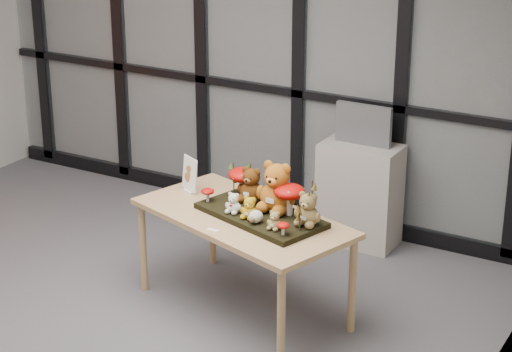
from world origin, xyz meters
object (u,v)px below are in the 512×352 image
Objects in this scene: display_table at (243,225)px; plush_cream_hedgehog at (256,216)px; bear_white_bow at (234,202)px; bear_small_yellow at (250,206)px; diorama_tray at (261,215)px; cabinet at (360,194)px; bear_tan_back at (308,207)px; mushroom_front_left at (208,194)px; mushroom_back_left at (243,181)px; mushroom_front_right at (283,228)px; bear_brown_medium at (251,183)px; sign_holder at (190,176)px; bear_beige_small at (275,219)px; bear_pooh_yellow at (277,184)px; monitor at (364,125)px; mushroom_back_right at (289,198)px.

plush_cream_hedgehog is at bearing -20.07° from display_table.
bear_small_yellow is at bearing 5.69° from bear_white_bow.
cabinet is at bearing 102.72° from diorama_tray.
cabinet is at bearing 97.02° from bear_white_bow.
bear_tan_back is at bearing 41.55° from plush_cream_hedgehog.
mushroom_back_left is at bearing 50.26° from mushroom_front_left.
mushroom_front_right is (0.23, -0.08, -0.00)m from plush_cream_hedgehog.
cabinet is at bearing 97.81° from display_table.
cabinet is at bearing 69.42° from mushroom_front_left.
bear_brown_medium is 1.05× the size of sign_holder.
bear_tan_back is (0.46, 0.00, 0.22)m from display_table.
bear_tan_back is at bearing 65.68° from bear_beige_small.
plush_cream_hedgehog is (-0.15, 0.03, -0.02)m from bear_beige_small.
bear_tan_back is (0.34, -0.02, 0.14)m from diorama_tray.
bear_white_bow is at bearing -124.84° from bear_pooh_yellow.
diorama_tray reaches higher than display_table.
monitor reaches higher than display_table.
mushroom_front_left is 0.12× the size of cabinet.
cabinet is at bearing 105.52° from bear_pooh_yellow.
mushroom_front_left is (-0.40, -0.00, 0.07)m from diorama_tray.
bear_small_yellow reaches higher than plush_cream_hedgehog.
bear_pooh_yellow reaches higher than mushroom_front_right.
bear_white_bow reaches higher than diorama_tray.
bear_pooh_yellow reaches higher than bear_tan_back.
bear_white_bow reaches higher than plush_cream_hedgehog.
bear_brown_medium is at bearing 135.21° from bear_small_yellow.
bear_white_bow is 0.28m from mushroom_back_left.
monitor is (-0.24, 1.38, 0.11)m from bear_tan_back.
bear_pooh_yellow is at bearing 124.17° from mushroom_front_right.
diorama_tray is 2.31× the size of bear_pooh_yellow.
bear_small_yellow reaches higher than mushroom_front_right.
bear_tan_back is at bearing -25.07° from mushroom_back_right.
cabinet is (0.75, 1.18, -0.39)m from sign_holder.
bear_beige_small is at bearing -24.65° from diorama_tray.
mushroom_front_right is at bearing -38.53° from bear_pooh_yellow.
plush_cream_hedgehog is 0.11× the size of cabinet.
display_table is at bearing 81.09° from bear_white_bow.
cabinet is at bearing 117.15° from bear_tan_back.
mushroom_front_left is (-0.24, -0.15, -0.08)m from bear_brown_medium.
bear_brown_medium is at bearing 107.76° from bear_white_bow.
diorama_tray is 1.05× the size of cabinet.
plush_cream_hedgehog is 1.01× the size of mushroom_front_right.
bear_tan_back is at bearing -0.97° from bear_brown_medium.
bear_small_yellow is 1.22× the size of bear_beige_small.
bear_white_bow is 1.47m from monitor.
bear_pooh_yellow is at bearing -91.77° from cabinet.
bear_white_bow reaches higher than display_table.
cabinet is at bearing 102.38° from bear_small_yellow.
monitor is (0.04, 1.27, 0.05)m from bear_pooh_yellow.
bear_pooh_yellow is at bearing -91.75° from monitor.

